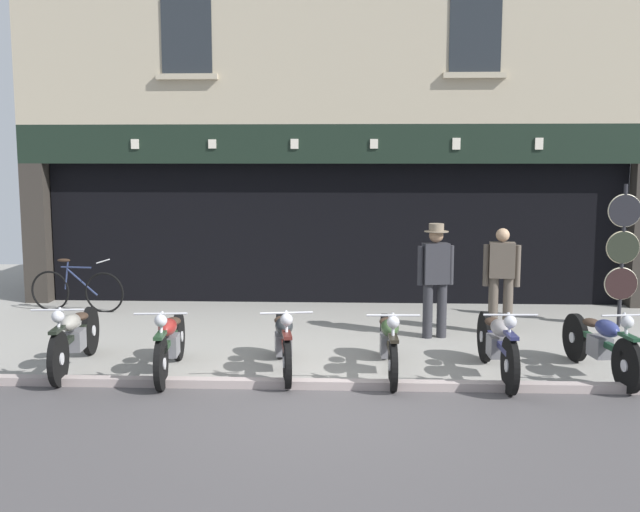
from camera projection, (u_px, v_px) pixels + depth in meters
ground at (320, 424)px, 7.60m from camera, size 23.60×22.00×0.18m
shop_facade at (337, 204)px, 15.26m from camera, size 11.90×4.42×6.55m
motorcycle_far_left at (75, 337)px, 9.37m from camera, size 0.62×2.11×0.93m
motorcycle_left at (170, 341)px, 9.16m from camera, size 0.62×1.96×0.91m
motorcycle_center_left at (283, 340)px, 9.25m from camera, size 0.62×1.96×0.90m
motorcycle_center at (389, 342)px, 9.19m from camera, size 0.62×2.03×0.90m
motorcycle_center_right at (497, 343)px, 9.04m from camera, size 0.62×2.07×0.93m
motorcycle_right at (601, 343)px, 9.08m from camera, size 0.62×1.99×0.92m
salesman_left at (435, 274)px, 10.99m from camera, size 0.55×0.36×1.73m
shopkeeper_center at (501, 276)px, 11.23m from camera, size 0.56×0.27×1.64m
tyre_sign_pole at (623, 249)px, 11.66m from camera, size 0.53×0.06×2.29m
advert_board_near at (176, 206)px, 13.80m from camera, size 0.67×0.03×0.93m
advert_board_far at (124, 208)px, 13.85m from camera, size 0.66×0.03×1.06m
leaning_bicycle at (77, 290)px, 12.99m from camera, size 1.75×0.50×0.95m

